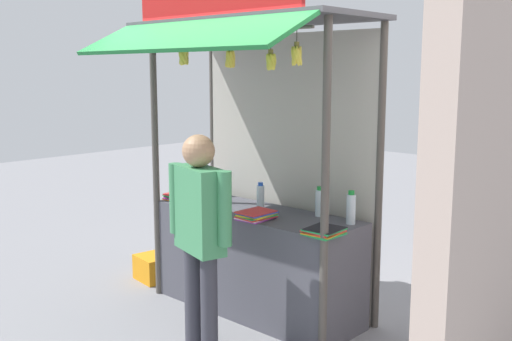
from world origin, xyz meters
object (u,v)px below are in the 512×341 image
water_bottle_back_left (351,208)px  magazine_stack_right (181,195)px  water_bottle_center (260,197)px  magazine_stack_rear_center (324,231)px  banana_bunch_inner_right (297,55)px  vendor_person (200,224)px  water_bottle_back_right (216,184)px  banana_bunch_leftmost (230,59)px  banana_bunch_rightmost (271,61)px  magazine_stack_left (256,215)px  magazine_stack_far_left (208,202)px  plastic_crate (157,267)px  water_bottle_mid_left (319,202)px  banana_bunch_inner_left (184,57)px

water_bottle_back_left → magazine_stack_right: bearing=-170.5°
water_bottle_center → magazine_stack_rear_center: 0.92m
water_bottle_back_left → banana_bunch_inner_right: banana_bunch_inner_right is taller
water_bottle_back_left → vendor_person: (-0.60, -1.04, -0.03)m
magazine_stack_right → vendor_person: vendor_person is taller
water_bottle_back_right → banana_bunch_inner_right: 1.98m
banana_bunch_leftmost → water_bottle_back_right: bearing=143.0°
banana_bunch_inner_right → banana_bunch_rightmost: (-0.24, 0.00, -0.04)m
magazine_stack_left → banana_bunch_rightmost: size_ratio=1.12×
magazine_stack_rear_center → magazine_stack_far_left: size_ratio=1.04×
vendor_person → magazine_stack_rear_center: bearing=60.8°
magazine_stack_far_left → plastic_crate: (-0.77, -0.01, -0.78)m
magazine_stack_right → banana_bunch_rightmost: (1.39, -0.31, 1.22)m
water_bottle_mid_left → vendor_person: size_ratio=0.15×
water_bottle_mid_left → magazine_stack_far_left: 1.06m
magazine_stack_rear_center → banana_bunch_inner_left: 1.81m
water_bottle_center → water_bottle_back_right: (-0.70, 0.14, 0.00)m
water_bottle_mid_left → vendor_person: bearing=-103.8°
banana_bunch_inner_right → magazine_stack_left: bearing=159.6°
water_bottle_center → plastic_crate: 1.54m
water_bottle_back_right → magazine_stack_rear_center: 1.64m
magazine_stack_left → water_bottle_mid_left: bearing=53.7°
water_bottle_back_left → banana_bunch_rightmost: bearing=-117.5°
banana_bunch_inner_right → banana_bunch_rightmost: same height
water_bottle_center → vendor_person: bearing=-75.1°
water_bottle_back_right → magazine_stack_rear_center: bearing=-15.0°
water_bottle_back_left → water_bottle_center: 0.85m
magazine_stack_right → vendor_person: bearing=-34.5°
banana_bunch_rightmost → water_bottle_center: bearing=138.0°
magazine_stack_rear_center → banana_bunch_inner_left: size_ratio=1.19×
water_bottle_back_left → banana_bunch_inner_left: (-1.25, -0.60, 1.16)m
banana_bunch_rightmost → plastic_crate: 2.71m
water_bottle_center → water_bottle_back_right: bearing=168.4°
magazine_stack_left → banana_bunch_leftmost: 1.26m
plastic_crate → water_bottle_center: bearing=7.1°
water_bottle_center → banana_bunch_inner_right: banana_bunch_inner_right is taller
banana_bunch_inner_right → banana_bunch_inner_left: bearing=179.9°
water_bottle_center → banana_bunch_rightmost: banana_bunch_rightmost is taller
magazine_stack_right → magazine_stack_rear_center: magazine_stack_right is taller
magazine_stack_left → banana_bunch_leftmost: size_ratio=1.20×
magazine_stack_right → magazine_stack_left: size_ratio=1.03×
banana_bunch_inner_left → vendor_person: 1.43m
water_bottle_center → banana_bunch_inner_left: size_ratio=1.01×
banana_bunch_inner_left → magazine_stack_left: bearing=19.0°
banana_bunch_inner_right → plastic_crate: (-2.03, 0.32, -2.05)m
plastic_crate → banana_bunch_inner_right: bearing=-9.0°
magazine_stack_right → plastic_crate: bearing=178.7°
magazine_stack_right → banana_bunch_inner_right: (1.62, -0.31, 1.25)m
water_bottle_mid_left → banana_bunch_inner_right: (0.26, -0.64, 1.17)m
magazine_stack_rear_center → magazine_stack_left: bearing=179.1°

